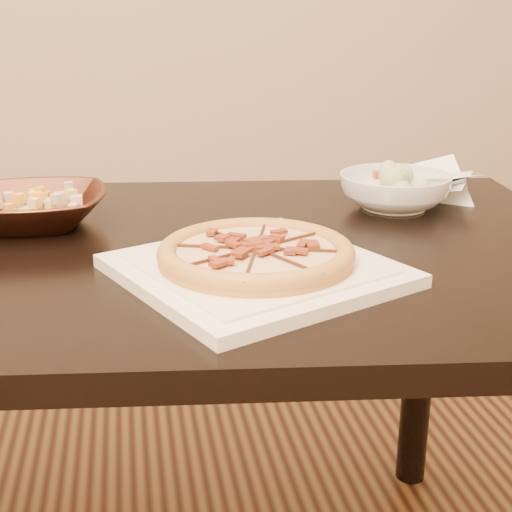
% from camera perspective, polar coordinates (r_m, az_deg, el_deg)
% --- Properties ---
extents(dining_table, '(1.39, 0.99, 0.75)m').
position_cam_1_polar(dining_table, '(1.16, -5.90, -4.17)').
color(dining_table, black).
rests_on(dining_table, floor).
extents(plate, '(0.44, 0.44, 0.02)m').
position_cam_1_polar(plate, '(0.96, 0.00, -1.09)').
color(plate, '#EEDFC7').
rests_on(plate, dining_table).
extents(pizza, '(0.27, 0.27, 0.03)m').
position_cam_1_polar(pizza, '(0.96, -0.00, 0.22)').
color(pizza, '#AE7830').
rests_on(pizza, plate).
extents(bronze_bowl, '(0.25, 0.25, 0.06)m').
position_cam_1_polar(bronze_bowl, '(1.25, -17.31, 3.61)').
color(bronze_bowl, '#4E2619').
rests_on(bronze_bowl, dining_table).
extents(mixed_dish, '(0.12, 0.12, 0.03)m').
position_cam_1_polar(mixed_dish, '(1.23, -17.51, 5.54)').
color(mixed_dish, tan).
rests_on(mixed_dish, bronze_bowl).
extents(salad_bowl, '(0.24, 0.24, 0.06)m').
position_cam_1_polar(salad_bowl, '(1.32, 11.03, 5.10)').
color(salad_bowl, white).
rests_on(salad_bowl, dining_table).
extents(salad, '(0.09, 0.10, 0.04)m').
position_cam_1_polar(salad, '(1.31, 11.09, 7.19)').
color(salad, '#B4C389').
rests_on(salad, salad_bowl).
extents(cling_film, '(0.19, 0.17, 0.05)m').
position_cam_1_polar(cling_film, '(1.40, 14.56, 5.32)').
color(cling_film, white).
rests_on(cling_film, dining_table).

